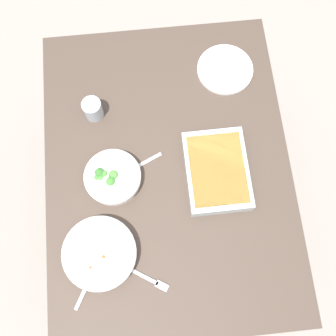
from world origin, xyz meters
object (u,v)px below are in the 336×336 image
Objects in this scene: broccoli_bowl at (113,177)px; fork_on_table at (148,279)px; baking_dish at (217,171)px; side_plate at (225,69)px; stew_bowl at (100,253)px; drink_cup at (93,110)px; spoon_by_stew at (90,277)px; spoon_by_broccoli at (134,168)px.

fork_on_table is at bearing 14.74° from broccoli_bowl.
baking_dish is 0.43m from side_plate.
broccoli_bowl reaches higher than baking_dish.
stew_bowl is 0.85m from side_plate.
baking_dish reaches higher than fork_on_table.
broccoli_bowl reaches higher than stew_bowl.
broccoli_bowl is 0.37m from fork_on_table.
spoon_by_stew is at bearing -4.26° from drink_cup.
drink_cup is 0.53× the size of fork_on_table.
broccoli_bowl is 0.27m from drink_cup.
spoon_by_stew reaches higher than fork_on_table.
baking_dish is at bearing 56.56° from drink_cup.
drink_cup is (-0.27, -0.05, 0.01)m from broccoli_bowl.
broccoli_bowl is 0.37m from baking_dish.
spoon_by_broccoli is at bearing 29.83° from drink_cup.
broccoli_bowl is 0.09m from spoon_by_broccoli.
fork_on_table is (0.10, 0.15, -0.03)m from stew_bowl.
drink_cup reaches higher than baking_dish.
stew_bowl reaches higher than fork_on_table.
side_plate is at bearing 141.67° from stew_bowl.
side_plate is (-0.14, 0.52, -0.03)m from drink_cup.
spoon_by_broccoli is at bearing 155.07° from stew_bowl.
baking_dish is 0.57m from spoon_by_stew.
stew_bowl is 2.97× the size of drink_cup.
stew_bowl reaches higher than side_plate.
fork_on_table is (0.36, 0.09, -0.03)m from broccoli_bowl.
fork_on_table is (0.02, 0.19, -0.00)m from spoon_by_stew.
broccoli_bowl is (-0.26, 0.06, -0.00)m from stew_bowl.
baking_dish is 1.90× the size of fork_on_table.
stew_bowl is at bearing -122.39° from fork_on_table.
spoon_by_stew and spoon_by_broccoli have the same top height.
spoon_by_stew is 0.41m from spoon_by_broccoli.
spoon_by_stew is (0.34, -0.10, -0.03)m from broccoli_bowl.
side_plate is (-0.67, 0.53, -0.03)m from stew_bowl.
broccoli_bowl reaches higher than fork_on_table.
fork_on_table is (0.76, -0.37, -0.00)m from side_plate.
broccoli_bowl is at bearing 167.24° from stew_bowl.
broccoli_bowl is 1.26× the size of spoon_by_stew.
drink_cup is 0.39× the size of side_plate.
drink_cup reaches higher than broccoli_bowl.
broccoli_bowl is at bearing -92.40° from baking_dish.
drink_cup is at bearing -166.59° from fork_on_table.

